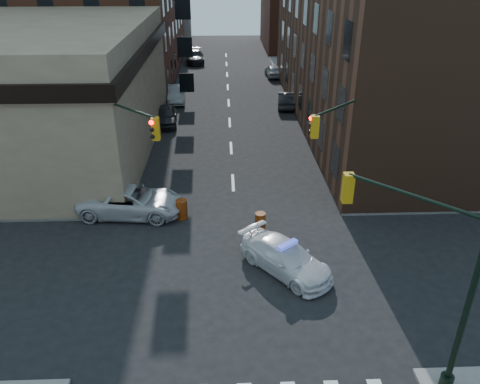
{
  "coord_description": "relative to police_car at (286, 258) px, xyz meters",
  "views": [
    {
      "loc": [
        -0.56,
        -17.1,
        13.26
      ],
      "look_at": [
        0.24,
        4.4,
        2.2
      ],
      "focal_mm": 35.0,
      "sensor_mm": 36.0,
      "label": 1
    }
  ],
  "objects": [
    {
      "name": "parked_car_enear",
      "position": [
        3.29,
        25.88,
        0.02
      ],
      "size": [
        2.03,
        4.56,
        1.45
      ],
      "primitive_type": "imported",
      "rotation": [
        0.0,
        0.0,
        3.03
      ],
      "color": "black",
      "rests_on": "ground"
    },
    {
      "name": "pedestrian_a",
      "position": [
        -10.75,
        8.06,
        0.34
      ],
      "size": [
        0.78,
        0.68,
        1.79
      ],
      "primitive_type": "imported",
      "rotation": [
        0.0,
        0.0,
        -0.48
      ],
      "color": "black",
      "rests_on": "sidewalk_nw"
    },
    {
      "name": "tree_ne_near",
      "position": [
        5.29,
        25.42,
        2.78
      ],
      "size": [
        3.0,
        3.0,
        4.85
      ],
      "color": "black",
      "rests_on": "sidewalk_ne"
    },
    {
      "name": "parked_car_efar",
      "position": [
        3.29,
        38.05,
        0.01
      ],
      "size": [
        1.93,
        4.3,
        1.44
      ],
      "primitive_type": "imported",
      "rotation": [
        0.0,
        0.0,
        3.2
      ],
      "color": "#9CA0A5",
      "rests_on": "ground"
    },
    {
      "name": "pedestrian_c",
      "position": [
        -15.21,
        6.13,
        0.35
      ],
      "size": [
        1.1,
        1.01,
        1.81
      ],
      "primitive_type": "imported",
      "rotation": [
        0.0,
        0.0,
        0.68
      ],
      "color": "#202631",
      "rests_on": "sidewalk_nw"
    },
    {
      "name": "barricade_nw_a",
      "position": [
        -8.71,
        5.61,
        -0.06
      ],
      "size": [
        1.37,
        0.75,
        1.0
      ],
      "primitive_type": null,
      "rotation": [
        0.0,
        0.0,
        0.07
      ],
      "color": "#D74A0A",
      "rests_on": "sidewalk_nw"
    },
    {
      "name": "parked_car_wnear",
      "position": [
        -7.71,
        21.16,
        0.07
      ],
      "size": [
        2.21,
        4.7,
        1.55
      ],
      "primitive_type": "imported",
      "rotation": [
        0.0,
        0.0,
        0.08
      ],
      "color": "black",
      "rests_on": "ground"
    },
    {
      "name": "signal_pole_ne",
      "position": [
        3.62,
        4.77,
        3.63
      ],
      "size": [
        3.67,
        3.58,
        8.0
      ],
      "rotation": [
        0.0,
        0.0,
        -2.36
      ],
      "color": "black",
      "rests_on": "sidewalk_ne"
    },
    {
      "name": "parked_car_wdeep",
      "position": [
        -6.41,
        46.41,
        0.12
      ],
      "size": [
        2.79,
        5.86,
        1.65
      ],
      "primitive_type": "imported",
      "rotation": [
        0.0,
        0.0,
        0.09
      ],
      "color": "black",
      "rests_on": "ground"
    },
    {
      "name": "barrel_bank",
      "position": [
        -5.16,
        5.02,
        -0.15
      ],
      "size": [
        0.8,
        0.8,
        1.12
      ],
      "primitive_type": "cylinder",
      "rotation": [
        0.0,
        0.0,
        -0.35
      ],
      "color": "#DF520A",
      "rests_on": "ground"
    },
    {
      "name": "sidewalk_ne",
      "position": [
        20.79,
        32.17,
        -0.63
      ],
      "size": [
        34.0,
        54.5,
        0.15
      ],
      "primitive_type": "cube",
      "color": "gray",
      "rests_on": "ground"
    },
    {
      "name": "sidewalk_nw",
      "position": [
        -25.21,
        32.17,
        -0.63
      ],
      "size": [
        34.0,
        54.5,
        0.15
      ],
      "primitive_type": "cube",
      "color": "gray",
      "rests_on": "ground"
    },
    {
      "name": "commercial_row_ne",
      "position": [
        10.79,
        21.92,
        6.29
      ],
      "size": [
        14.0,
        34.0,
        14.0
      ],
      "primitive_type": "cube",
      "color": "#4A2D1D",
      "rests_on": "ground"
    },
    {
      "name": "signal_pole_nw",
      "position": [
        -8.06,
        4.76,
        3.63
      ],
      "size": [
        3.58,
        3.67,
        8.0
      ],
      "rotation": [
        0.0,
        0.0,
        -0.79
      ],
      "color": "black",
      "rests_on": "sidewalk_nw"
    },
    {
      "name": "filler_ne",
      "position": [
        11.79,
        57.42,
        5.29
      ],
      "size": [
        16.0,
        16.0,
        12.0
      ],
      "primitive_type": "cube",
      "color": "brown",
      "rests_on": "ground"
    },
    {
      "name": "police_car",
      "position": [
        0.0,
        0.0,
        0.0
      ],
      "size": [
        4.6,
        5.03,
        1.41
      ],
      "primitive_type": "imported",
      "rotation": [
        0.0,
        0.0,
        0.68
      ],
      "color": "white",
      "rests_on": "ground"
    },
    {
      "name": "pedestrian_b",
      "position": [
        -13.37,
        6.81,
        0.33
      ],
      "size": [
        1.09,
        1.03,
        1.78
      ],
      "primitive_type": "imported",
      "rotation": [
        0.0,
        0.0,
        0.55
      ],
      "color": "black",
      "rests_on": "sidewalk_nw"
    },
    {
      "name": "pickup",
      "position": [
        -8.01,
        5.61,
        0.11
      ],
      "size": [
        6.07,
        3.22,
        1.62
      ],
      "primitive_type": "imported",
      "rotation": [
        0.0,
        0.0,
        1.48
      ],
      "color": "silver",
      "rests_on": "ground"
    },
    {
      "name": "tree_ne_far",
      "position": [
        5.29,
        33.42,
        2.78
      ],
      "size": [
        3.0,
        3.0,
        4.85
      ],
      "color": "black",
      "rests_on": "sidewalk_ne"
    },
    {
      "name": "ground",
      "position": [
        -2.21,
        -0.58,
        -0.71
      ],
      "size": [
        140.0,
        140.0,
        0.0
      ],
      "primitive_type": "plane",
      "color": "black",
      "rests_on": "ground"
    },
    {
      "name": "parked_car_wfar",
      "position": [
        -7.34,
        28.05,
        0.07
      ],
      "size": [
        1.89,
        4.79,
        1.55
      ],
      "primitive_type": "imported",
      "rotation": [
        0.0,
        0.0,
        0.05
      ],
      "color": "#93969B",
      "rests_on": "ground"
    },
    {
      "name": "barrel_road",
      "position": [
        -0.9,
        3.62,
        -0.2
      ],
      "size": [
        0.73,
        0.73,
        1.02
      ],
      "primitive_type": "cylinder",
      "rotation": [
        0.0,
        0.0,
        0.33
      ],
      "color": "#E8500A",
      "rests_on": "ground"
    },
    {
      "name": "signal_pole_se",
      "position": [
        3.82,
        -6.1,
        3.91
      ],
      "size": [
        5.4,
        5.27,
        8.0
      ],
      "rotation": [
        0.0,
        0.0,
        2.36
      ],
      "color": "black",
      "rests_on": "sidewalk_se"
    },
    {
      "name": "barricade_nw_b",
      "position": [
        -12.29,
        7.4,
        -0.11
      ],
      "size": [
        1.2,
        0.6,
        0.9
      ],
      "primitive_type": null,
      "rotation": [
        0.0,
        0.0,
        -0.0
      ],
      "color": "orange",
      "rests_on": "sidewalk_nw"
    }
  ]
}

